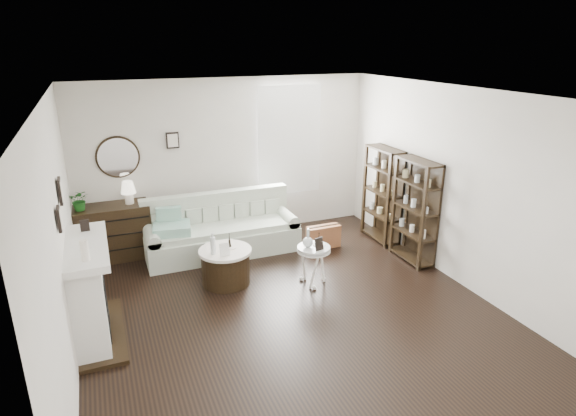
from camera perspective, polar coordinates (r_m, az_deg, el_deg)
name	(u,v)px	position (r m, az deg, el deg)	size (l,w,h in m)	color
room	(269,142)	(8.35, -2.23, 7.79)	(5.50, 5.50, 5.50)	black
fireplace	(90,295)	(5.96, -22.42, -9.47)	(0.50, 1.40, 1.84)	white
shelf_unit_far	(382,194)	(8.25, 11.13, 1.58)	(0.30, 0.80, 1.60)	black
shelf_unit_near	(415,211)	(7.56, 14.80, -0.36)	(0.30, 0.80, 1.60)	black
sofa	(221,233)	(7.85, -7.93, -2.98)	(2.41, 0.84, 0.94)	#A2AC99
quilt	(172,229)	(7.52, -13.61, -2.40)	(0.55, 0.45, 0.14)	#24855E
suitcase	(323,237)	(7.98, 4.22, -3.42)	(0.56, 0.19, 0.37)	brown
dresser	(107,233)	(7.99, -20.61, -2.76)	(1.29, 0.55, 0.86)	black
table_lamp	(129,193)	(7.80, -18.38, 1.75)	(0.23, 0.23, 0.36)	#EEE2C8
potted_plant	(80,200)	(7.75, -23.47, 0.86)	(0.29, 0.25, 0.32)	#185117
drum_table	(226,266)	(6.86, -7.39, -6.82)	(0.74, 0.74, 0.51)	black
pedestal_table	(314,250)	(6.68, 3.06, -4.99)	(0.47, 0.47, 0.57)	silver
eiffel_drum	(229,241)	(6.78, -6.96, -3.90)	(0.11, 0.11, 0.19)	black
bottle_drum	(213,244)	(6.58, -8.90, -4.19)	(0.07, 0.07, 0.31)	silver
card_frame_drum	(225,249)	(6.54, -7.53, -4.88)	(0.13, 0.01, 0.18)	white
eiffel_ped	(319,239)	(6.69, 3.69, -3.75)	(0.09, 0.09, 0.16)	black
flask_ped	(308,238)	(6.59, 2.37, -3.57)	(0.15, 0.15, 0.27)	silver
card_frame_ped	(319,244)	(6.53, 3.70, -4.28)	(0.13, 0.01, 0.17)	black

